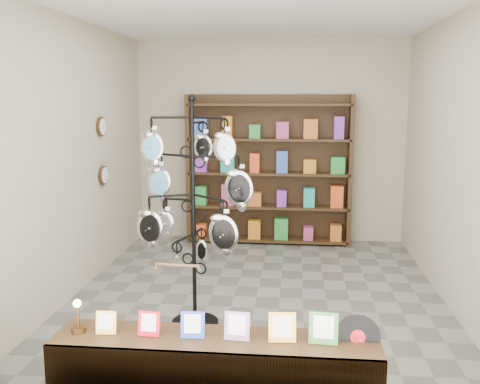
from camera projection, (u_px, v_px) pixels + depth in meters
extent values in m
plane|color=slate|center=(257.00, 297.00, 5.83)|extent=(5.00, 5.00, 0.00)
plane|color=#AFA28D|center=(270.00, 142.00, 8.03)|extent=(4.00, 0.00, 4.00)
plane|color=#AFA28D|center=(226.00, 208.00, 3.13)|extent=(4.00, 0.00, 4.00)
plane|color=#AFA28D|center=(73.00, 158.00, 5.78)|extent=(0.00, 5.00, 5.00)
plane|color=#AFA28D|center=(456.00, 163.00, 5.37)|extent=(0.00, 5.00, 5.00)
plane|color=white|center=(258.00, 11.00, 5.32)|extent=(5.00, 5.00, 0.00)
cylinder|color=black|center=(195.00, 322.00, 5.14)|extent=(0.51, 0.51, 0.03)
cylinder|color=black|center=(194.00, 216.00, 4.96)|extent=(0.04, 0.04, 2.12)
sphere|color=black|center=(192.00, 98.00, 4.77)|extent=(0.07, 0.07, 0.07)
ellipsoid|color=silver|center=(202.00, 251.00, 5.24)|extent=(0.12, 0.05, 0.22)
cube|color=#AD8448|center=(177.00, 265.00, 4.75)|extent=(0.40, 0.04, 0.04)
cube|color=black|center=(215.00, 375.00, 3.64)|extent=(2.21, 0.46, 0.54)
cube|color=gold|center=(106.00, 322.00, 3.66)|extent=(0.14, 0.05, 0.16)
cube|color=red|center=(149.00, 324.00, 3.63)|extent=(0.15, 0.05, 0.17)
cube|color=#263FA5|center=(193.00, 325.00, 3.60)|extent=(0.16, 0.06, 0.18)
cube|color=#E54C33|center=(237.00, 326.00, 3.57)|extent=(0.17, 0.06, 0.19)
cube|color=gold|center=(282.00, 327.00, 3.54)|extent=(0.18, 0.06, 0.20)
cube|color=#337233|center=(323.00, 328.00, 3.51)|extent=(0.19, 0.06, 0.21)
cylinder|color=black|center=(358.00, 337.00, 3.55)|extent=(0.30, 0.07, 0.30)
cylinder|color=red|center=(358.00, 337.00, 3.54)|extent=(0.10, 0.03, 0.10)
cylinder|color=#472E14|center=(79.00, 329.00, 3.69)|extent=(0.10, 0.10, 0.04)
cylinder|color=#472E14|center=(78.00, 317.00, 3.67)|extent=(0.02, 0.02, 0.14)
sphere|color=#FFBF59|center=(77.00, 303.00, 3.66)|extent=(0.06, 0.06, 0.06)
cube|color=black|center=(269.00, 168.00, 8.04)|extent=(2.40, 0.04, 2.20)
cube|color=black|center=(190.00, 169.00, 8.00)|extent=(0.06, 0.36, 2.20)
cube|color=black|center=(350.00, 171.00, 7.76)|extent=(0.06, 0.36, 2.20)
cube|color=black|center=(268.00, 239.00, 8.06)|extent=(2.36, 0.36, 0.04)
cube|color=black|center=(268.00, 206.00, 7.97)|extent=(2.36, 0.36, 0.03)
cube|color=black|center=(269.00, 173.00, 7.89)|extent=(2.36, 0.36, 0.04)
cube|color=black|center=(269.00, 139.00, 7.80)|extent=(2.36, 0.36, 0.04)
cube|color=black|center=(269.00, 105.00, 7.72)|extent=(2.36, 0.36, 0.04)
cylinder|color=black|center=(101.00, 127.00, 6.51)|extent=(0.03, 0.24, 0.24)
cylinder|color=black|center=(104.00, 175.00, 6.62)|extent=(0.03, 0.24, 0.24)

